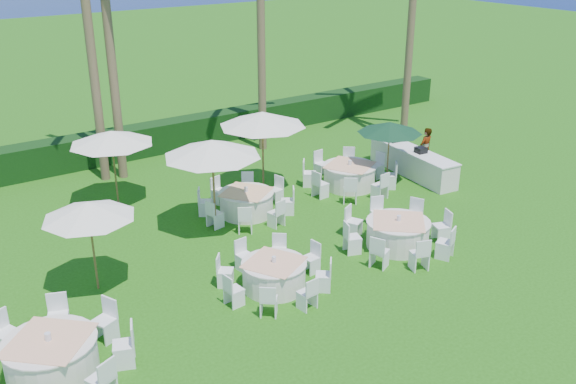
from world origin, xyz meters
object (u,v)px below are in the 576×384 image
Objects in this scene: buffet_table at (412,161)px; banquet_table_a at (51,356)px; umbrella_b at (212,148)px; banquet_table_c at (398,233)px; umbrella_green at (390,128)px; umbrella_a at (88,210)px; umbrella_c at (111,137)px; umbrella_d at (262,119)px; banquet_table_f at (349,175)px; banquet_table_b at (274,274)px; staff_person at (425,149)px; banquet_table_e at (246,202)px.

banquet_table_a is at bearing -163.75° from buffet_table.
banquet_table_c is at bearing -46.57° from umbrella_b.
umbrella_a is at bearing -173.84° from umbrella_green.
umbrella_c reaches higher than buffet_table.
umbrella_c is at bearing 158.10° from umbrella_d.
umbrella_b is at bearing -176.19° from banquet_table_f.
staff_person reaches higher than banquet_table_b.
umbrella_green is at bearing 50.60° from banquet_table_c.
buffet_table is at bearing 7.76° from umbrella_green.
umbrella_green reaches higher than buffet_table.
banquet_table_c is 1.03× the size of banquet_table_e.
banquet_table_a is at bearing -119.29° from umbrella_c.
banquet_table_c is 1.16× the size of umbrella_c.
umbrella_c is at bearing 156.13° from umbrella_green.
banquet_table_e is at bearing 31.65° from banquet_table_a.
umbrella_c is (-5.47, 7.66, 1.87)m from banquet_table_c.
banquet_table_f reaches higher than banquet_table_e.
banquet_table_b is at bearing 15.00° from staff_person.
buffet_table is 0.86m from staff_person.
umbrella_a is at bearing -162.09° from umbrella_b.
banquet_table_b is at bearing 178.55° from banquet_table_c.
umbrella_d is (2.91, 1.82, -0.02)m from umbrella_b.
umbrella_a is at bearing -162.14° from banquet_table_e.
banquet_table_e is 6.98m from buffet_table.
umbrella_b is at bearing 178.79° from umbrella_green.
umbrella_b is at bearing -162.29° from banquet_table_e.
banquet_table_b is 4.86m from umbrella_a.
umbrella_c is (-3.08, 3.23, 1.89)m from banquet_table_e.
buffet_table reaches higher than banquet_table_f.
umbrella_green reaches higher than banquet_table_b.
banquet_table_c reaches higher than banquet_table_e.
umbrella_green is (13.02, 4.02, 1.66)m from banquet_table_a.
banquet_table_f is 1.14× the size of umbrella_b.
banquet_table_a is 9.17m from umbrella_c.
umbrella_d reaches higher than umbrella_c.
banquet_table_b is 4.50m from umbrella_b.
banquet_table_c is 5.24m from umbrella_green.
umbrella_a is (-5.54, -1.78, 1.79)m from banquet_table_e.
staff_person is at bearing -14.91° from umbrella_d.
banquet_table_a is 0.98× the size of banquet_table_f.
umbrella_green is at bearing -23.87° from umbrella_c.
staff_person is at bearing 6.43° from umbrella_a.
banquet_table_e is at bearing 173.97° from umbrella_green.
umbrella_green is (7.36, 3.73, 1.71)m from banquet_table_b.
umbrella_green reaches higher than banquet_table_a.
banquet_table_a is 1.11× the size of banquet_table_b.
buffet_table is at bearing -6.79° from banquet_table_f.
umbrella_b is 8.61m from buffet_table.
banquet_table_c reaches higher than banquet_table_b.
umbrella_b reaches higher than umbrella_a.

